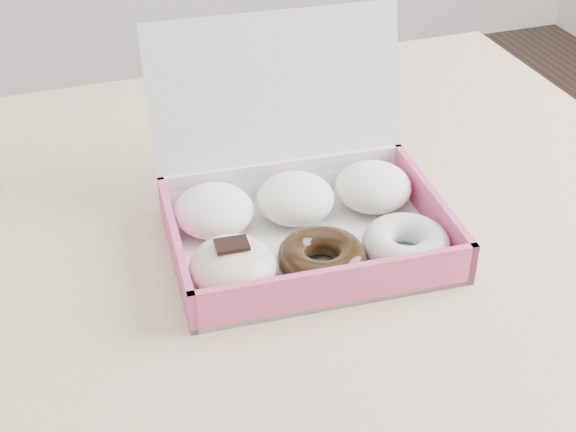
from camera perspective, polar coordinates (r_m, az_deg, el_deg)
name	(u,v)px	position (r m, az deg, el deg)	size (l,w,h in m)	color
table	(194,276)	(0.96, -6.71, -4.29)	(1.20, 0.80, 0.75)	tan
donut_box	(301,212)	(0.86, 0.91, 0.26)	(0.31, 0.28, 0.21)	silver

